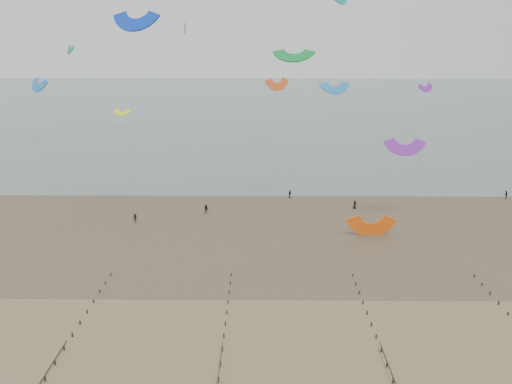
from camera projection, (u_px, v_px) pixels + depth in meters
ground at (194, 320)px, 62.68m from camera, size 500.00×500.00×0.00m
sea_and_shore at (196, 221)px, 95.48m from camera, size 500.00×665.00×0.03m
kitesurfers at (314, 198)px, 105.99m from camera, size 136.07×26.71×1.86m
grounded_kite at (370, 235)px, 89.15m from camera, size 7.54×5.93×4.09m
kites_airborne at (192, 82)px, 141.03m from camera, size 223.52×119.94×41.90m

